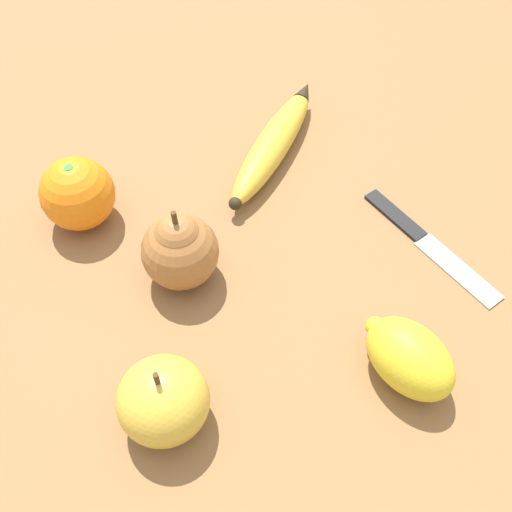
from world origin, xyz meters
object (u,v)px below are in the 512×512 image
at_px(orange, 78,194).
at_px(apple, 163,400).
at_px(lemon, 409,358).
at_px(paring_knife, 425,240).
at_px(pear, 180,249).
at_px(banana, 274,144).

height_order(orange, apple, apple).
relative_size(lemon, paring_knife, 0.54).
bearing_deg(lemon, pear, -57.71).
height_order(banana, orange, orange).
bearing_deg(orange, lemon, 120.21).
bearing_deg(paring_knife, apple, 0.51).
xyz_separation_m(orange, apple, (0.02, 0.24, -0.00)).
height_order(banana, pear, pear).
distance_m(apple, paring_knife, 0.31).
height_order(banana, lemon, lemon).
bearing_deg(paring_knife, orange, -41.79).
xyz_separation_m(orange, pear, (-0.06, 0.12, 0.00)).
relative_size(banana, apple, 2.31).
distance_m(banana, paring_knife, 0.20).
bearing_deg(lemon, banana, -98.04).
bearing_deg(pear, paring_knife, 159.61).
bearing_deg(apple, paring_knife, -172.68).
height_order(lemon, paring_knife, lemon).
xyz_separation_m(banana, paring_knife, (-0.07, 0.18, -0.01)).
distance_m(orange, apple, 0.24).
distance_m(banana, pear, 0.19).
relative_size(pear, lemon, 0.97).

